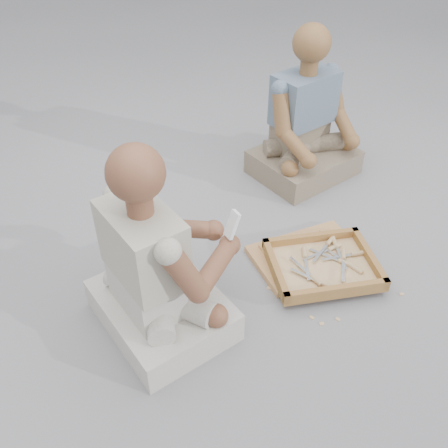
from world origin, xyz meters
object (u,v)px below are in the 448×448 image
object	(u,v)px
carved_panel	(307,256)
tool_tray	(323,266)
companion	(306,129)
craftsman	(157,272)

from	to	relation	value
carved_panel	tool_tray	distance (m)	0.13
carved_panel	companion	distance (m)	0.85
craftsman	companion	bearing A→B (deg)	112.13
carved_panel	companion	bearing A→B (deg)	66.31
carved_panel	craftsman	xyz separation A→B (m)	(-0.78, -0.16, 0.28)
carved_panel	tool_tray	xyz separation A→B (m)	(0.02, -0.12, 0.04)
carved_panel	craftsman	distance (m)	0.84
tool_tray	craftsman	distance (m)	0.83
companion	craftsman	bearing A→B (deg)	20.87
companion	tool_tray	bearing A→B (deg)	52.02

